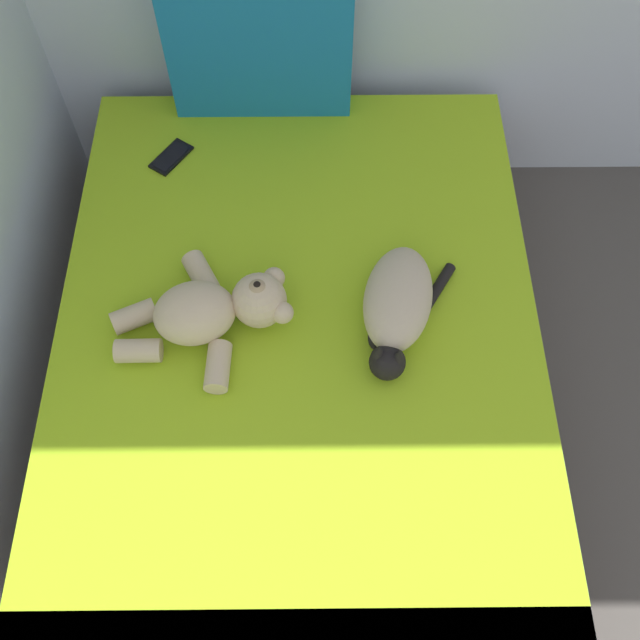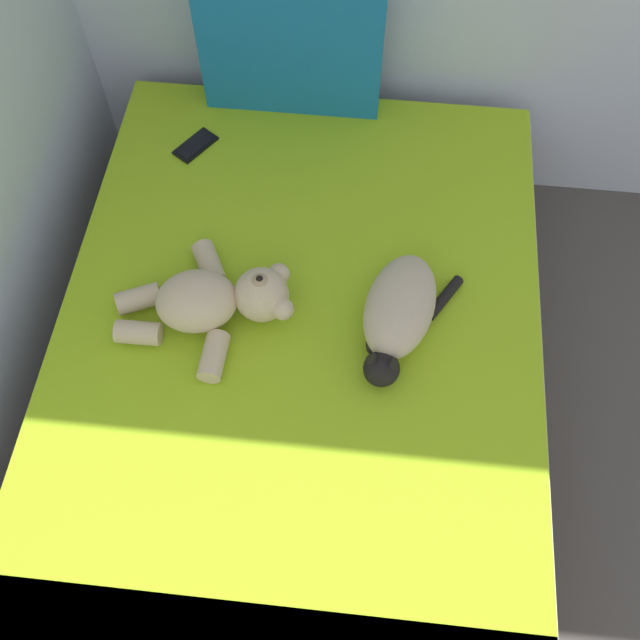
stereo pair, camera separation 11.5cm
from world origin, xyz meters
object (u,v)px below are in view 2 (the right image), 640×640
Objects in this scene: patterned_cushion at (291,44)px; teddy_bear at (216,301)px; cell_phone at (195,145)px; bed at (298,381)px; cat at (398,313)px.

patterned_cushion is 1.12× the size of teddy_bear.
patterned_cushion reaches higher than cell_phone.
cat is at bearing 17.42° from bed.
cat reaches higher than bed.
cell_phone is at bearing 106.65° from teddy_bear.
bed is 4.86× the size of cat.
bed is at bearing -82.69° from patterned_cushion.
teddy_bear reaches higher than bed.
cell_phone is at bearing -140.67° from patterned_cushion.
patterned_cushion is 1.39× the size of cat.
cat is 0.81× the size of teddy_bear.
patterned_cushion is 0.90m from teddy_bear.
patterned_cushion is at bearing 82.83° from teddy_bear.
bed is 12.60× the size of cell_phone.
patterned_cushion is (-0.12, 0.95, 0.48)m from bed.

